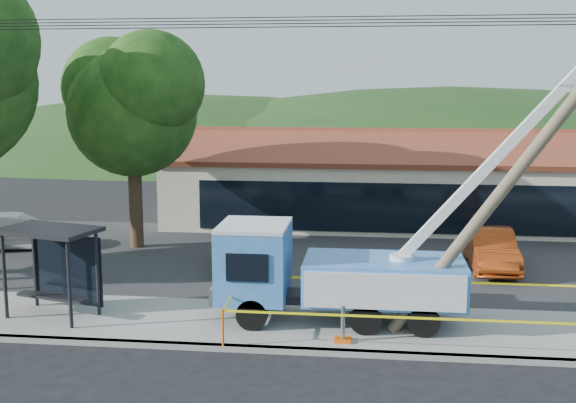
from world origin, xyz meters
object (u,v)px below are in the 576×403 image
(bus_shelter, at_px, (54,251))
(car_red, at_px, (490,271))
(leaning_pole, at_px, (525,162))
(car_white, at_px, (17,250))
(utility_truck, at_px, (334,269))
(car_silver, at_px, (242,274))

(bus_shelter, distance_m, car_red, 15.43)
(leaning_pole, height_order, car_white, leaning_pole)
(utility_truck, distance_m, car_silver, 6.52)
(utility_truck, distance_m, leaning_pole, 5.93)
(leaning_pole, height_order, car_red, leaning_pole)
(leaning_pole, distance_m, bus_shelter, 13.38)
(utility_truck, bearing_deg, bus_shelter, -177.17)
(utility_truck, distance_m, bus_shelter, 8.16)
(leaning_pole, distance_m, car_silver, 11.46)
(car_silver, xyz_separation_m, car_white, (-9.97, 2.69, 0.00))
(leaning_pole, height_order, car_silver, leaning_pole)
(car_silver, distance_m, car_white, 10.33)
(leaning_pole, height_order, bus_shelter, leaning_pole)
(car_red, height_order, car_white, car_red)
(leaning_pole, xyz_separation_m, car_silver, (-8.58, 5.83, -4.87))
(car_silver, bearing_deg, bus_shelter, -140.45)
(utility_truck, relative_size, car_red, 2.55)
(bus_shelter, relative_size, car_silver, 0.63)
(bus_shelter, distance_m, car_white, 10.11)
(utility_truck, xyz_separation_m, car_silver, (-3.63, 5.15, -1.67))
(leaning_pole, relative_size, car_white, 1.74)
(utility_truck, height_order, car_silver, utility_truck)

